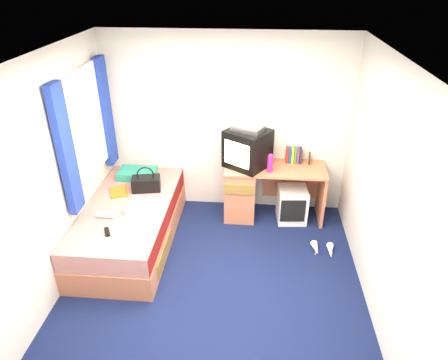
# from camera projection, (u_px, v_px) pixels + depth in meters

# --- Properties ---
(ground) EXTENTS (3.40, 3.40, 0.00)m
(ground) POSITION_uv_depth(u_px,v_px,m) (214.00, 285.00, 4.34)
(ground) COLOR #0C1438
(ground) RESTS_ON ground
(room_shell) EXTENTS (3.40, 3.40, 3.40)m
(room_shell) POSITION_uv_depth(u_px,v_px,m) (212.00, 166.00, 3.64)
(room_shell) COLOR white
(room_shell) RESTS_ON ground
(bed) EXTENTS (1.01, 2.00, 0.54)m
(bed) POSITION_uv_depth(u_px,v_px,m) (131.00, 223.00, 4.91)
(bed) COLOR #CB7854
(bed) RESTS_ON ground
(pillow) EXTENTS (0.50, 0.32, 0.11)m
(pillow) POSITION_uv_depth(u_px,v_px,m) (138.00, 174.00, 5.35)
(pillow) COLOR #176A9A
(pillow) RESTS_ON bed
(desk) EXTENTS (1.30, 0.55, 0.75)m
(desk) POSITION_uv_depth(u_px,v_px,m) (253.00, 189.00, 5.37)
(desk) COLOR #CB7854
(desk) RESTS_ON ground
(storage_cube) EXTENTS (0.40, 0.40, 0.47)m
(storage_cube) POSITION_uv_depth(u_px,v_px,m) (292.00, 204.00, 5.35)
(storage_cube) COLOR white
(storage_cube) RESTS_ON ground
(crt_tv) EXTENTS (0.66, 0.65, 0.49)m
(crt_tv) POSITION_uv_depth(u_px,v_px,m) (247.00, 148.00, 5.09)
(crt_tv) COLOR black
(crt_tv) RESTS_ON desk
(vcr) EXTENTS (0.46, 0.41, 0.07)m
(vcr) POSITION_uv_depth(u_px,v_px,m) (248.00, 128.00, 4.96)
(vcr) COLOR #A8A9AA
(vcr) RESTS_ON crt_tv
(book_row) EXTENTS (0.20, 0.13, 0.20)m
(book_row) POSITION_uv_depth(u_px,v_px,m) (294.00, 155.00, 5.26)
(book_row) COLOR maroon
(book_row) RESTS_ON desk
(picture_frame) EXTENTS (0.03, 0.12, 0.14)m
(picture_frame) POSITION_uv_depth(u_px,v_px,m) (309.00, 158.00, 5.25)
(picture_frame) COLOR black
(picture_frame) RESTS_ON desk
(pink_water_bottle) EXTENTS (0.08, 0.08, 0.22)m
(pink_water_bottle) POSITION_uv_depth(u_px,v_px,m) (270.00, 164.00, 5.01)
(pink_water_bottle) COLOR #EC218A
(pink_water_bottle) RESTS_ON desk
(aerosol_can) EXTENTS (0.06, 0.06, 0.17)m
(aerosol_can) POSITION_uv_depth(u_px,v_px,m) (268.00, 158.00, 5.22)
(aerosol_can) COLOR white
(aerosol_can) RESTS_ON desk
(handbag) EXTENTS (0.38, 0.26, 0.32)m
(handbag) POSITION_uv_depth(u_px,v_px,m) (146.00, 183.00, 5.04)
(handbag) COLOR black
(handbag) RESTS_ON bed
(towel) EXTENTS (0.40, 0.37, 0.11)m
(towel) POSITION_uv_depth(u_px,v_px,m) (143.00, 208.00, 4.60)
(towel) COLOR white
(towel) RESTS_ON bed
(magazine) EXTENTS (0.30, 0.34, 0.01)m
(magazine) POSITION_uv_depth(u_px,v_px,m) (119.00, 192.00, 5.02)
(magazine) COLOR yellow
(magazine) RESTS_ON bed
(water_bottle) EXTENTS (0.20, 0.08, 0.07)m
(water_bottle) POSITION_uv_depth(u_px,v_px,m) (105.00, 215.00, 4.51)
(water_bottle) COLOR silver
(water_bottle) RESTS_ON bed
(colour_swatch_fan) EXTENTS (0.21, 0.18, 0.01)m
(colour_swatch_fan) POSITION_uv_depth(u_px,v_px,m) (113.00, 235.00, 4.23)
(colour_swatch_fan) COLOR gold
(colour_swatch_fan) RESTS_ON bed
(remote_control) EXTENTS (0.11, 0.17, 0.02)m
(remote_control) POSITION_uv_depth(u_px,v_px,m) (107.00, 232.00, 4.27)
(remote_control) COLOR black
(remote_control) RESTS_ON bed
(window_assembly) EXTENTS (0.11, 1.42, 1.40)m
(window_assembly) POSITION_uv_depth(u_px,v_px,m) (86.00, 128.00, 4.56)
(window_assembly) COLOR silver
(window_assembly) RESTS_ON room_shell
(white_heels) EXTENTS (0.28, 0.25, 0.09)m
(white_heels) POSITION_uv_depth(u_px,v_px,m) (323.00, 250.00, 4.81)
(white_heels) COLOR silver
(white_heels) RESTS_ON ground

